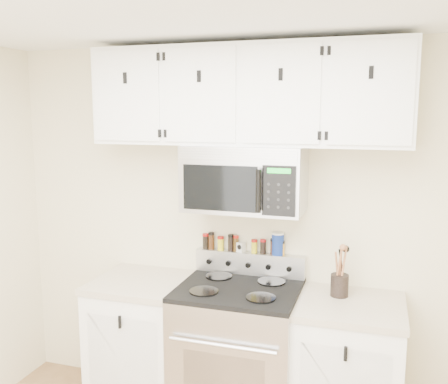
% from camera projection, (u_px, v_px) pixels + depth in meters
% --- Properties ---
extents(back_wall, '(3.50, 0.01, 2.50)m').
position_uv_depth(back_wall, '(252.00, 230.00, 3.42)').
color(back_wall, beige).
rests_on(back_wall, floor).
extents(range, '(0.76, 0.65, 1.10)m').
position_uv_depth(range, '(238.00, 355.00, 3.24)').
color(range, '#B7B7BA').
rests_on(range, floor).
extents(base_cabinet_left, '(0.64, 0.62, 0.92)m').
position_uv_depth(base_cabinet_left, '(144.00, 343.00, 3.47)').
color(base_cabinet_left, white).
rests_on(base_cabinet_left, floor).
extents(base_cabinet_right, '(0.64, 0.62, 0.92)m').
position_uv_depth(base_cabinet_right, '(347.00, 374.00, 3.06)').
color(base_cabinet_right, white).
rests_on(base_cabinet_right, floor).
extents(microwave, '(0.76, 0.44, 0.42)m').
position_uv_depth(microwave, '(245.00, 178.00, 3.18)').
color(microwave, '#9E9EA3').
rests_on(microwave, back_wall).
extents(upper_cabinets, '(2.00, 0.35, 0.62)m').
position_uv_depth(upper_cabinets, '(246.00, 96.00, 3.12)').
color(upper_cabinets, white).
rests_on(upper_cabinets, back_wall).
extents(utensil_crock, '(0.11, 0.11, 0.32)m').
position_uv_depth(utensil_crock, '(340.00, 283.00, 3.08)').
color(utensil_crock, black).
rests_on(utensil_crock, base_cabinet_right).
extents(kitchen_timer, '(0.07, 0.06, 0.07)m').
position_uv_depth(kitchen_timer, '(240.00, 247.00, 3.42)').
color(kitchen_timer, silver).
rests_on(kitchen_timer, range).
extents(salt_canister, '(0.08, 0.08, 0.15)m').
position_uv_depth(salt_canister, '(278.00, 244.00, 3.34)').
color(salt_canister, navy).
rests_on(salt_canister, range).
extents(spice_jar_0, '(0.04, 0.04, 0.11)m').
position_uv_depth(spice_jar_0, '(206.00, 241.00, 3.49)').
color(spice_jar_0, black).
rests_on(spice_jar_0, range).
extents(spice_jar_1, '(0.04, 0.04, 0.12)m').
position_uv_depth(spice_jar_1, '(211.00, 241.00, 3.48)').
color(spice_jar_1, '#41230F').
rests_on(spice_jar_1, range).
extents(spice_jar_2, '(0.05, 0.05, 0.10)m').
position_uv_depth(spice_jar_2, '(221.00, 243.00, 3.46)').
color(spice_jar_2, yellow).
rests_on(spice_jar_2, range).
extents(spice_jar_3, '(0.04, 0.04, 0.12)m').
position_uv_depth(spice_jar_3, '(231.00, 242.00, 3.44)').
color(spice_jar_3, black).
rests_on(spice_jar_3, range).
extents(spice_jar_4, '(0.04, 0.04, 0.11)m').
position_uv_depth(spice_jar_4, '(236.00, 243.00, 3.43)').
color(spice_jar_4, '#402B0F').
rests_on(spice_jar_4, range).
extents(spice_jar_5, '(0.04, 0.04, 0.09)m').
position_uv_depth(spice_jar_5, '(254.00, 246.00, 3.39)').
color(spice_jar_5, gold).
rests_on(spice_jar_5, range).
extents(spice_jar_6, '(0.04, 0.04, 0.10)m').
position_uv_depth(spice_jar_6, '(263.00, 246.00, 3.37)').
color(spice_jar_6, black).
rests_on(spice_jar_6, range).
extents(spice_jar_7, '(0.04, 0.04, 0.11)m').
position_uv_depth(spice_jar_7, '(273.00, 246.00, 3.35)').
color(spice_jar_7, '#391D0D').
rests_on(spice_jar_7, range).
extents(spice_jar_8, '(0.04, 0.04, 0.10)m').
position_uv_depth(spice_jar_8, '(282.00, 248.00, 3.33)').
color(spice_jar_8, '#F1A81C').
rests_on(spice_jar_8, range).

